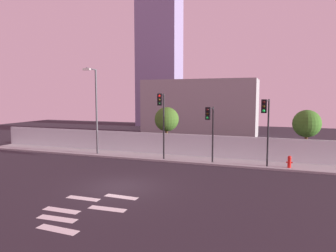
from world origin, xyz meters
name	(u,v)px	position (x,y,z in m)	size (l,w,h in m)	color
ground_plane	(120,187)	(0.00, 0.00, 0.00)	(80.00, 80.00, 0.00)	#282128
sidewalk	(169,158)	(0.00, 8.20, 0.07)	(36.00, 2.40, 0.15)	#9D9D9D
perimeter_wall	(174,144)	(0.00, 9.49, 1.05)	(36.00, 0.18, 1.80)	silver
crosswalk_marking	(83,209)	(0.09, -3.67, 0.00)	(3.71, 4.74, 0.01)	silver
traffic_light_left	(210,122)	(3.68, 6.82, 3.25)	(0.36, 1.54, 4.21)	black
traffic_light_center	(162,112)	(-0.14, 6.97, 3.90)	(0.36, 1.37, 5.18)	black
traffic_light_right	(266,118)	(7.55, 6.72, 3.65)	(0.50, 1.80, 4.77)	black
street_lamp_curbside	(95,105)	(-6.42, 7.52, 4.41)	(0.64, 1.92, 7.28)	#4C4C51
fire_hydrant	(289,161)	(9.16, 7.61, 0.60)	(0.44, 0.26, 0.85)	red
roadside_tree_leftmost	(167,119)	(-1.14, 10.87, 3.05)	(2.20, 2.20, 4.17)	brown
roadside_tree_midleft	(307,124)	(10.45, 10.87, 2.99)	(2.14, 2.14, 4.09)	brown
low_building_distant	(200,108)	(-1.11, 23.49, 3.61)	(14.19, 6.00, 7.22)	#9A9A9A
tower_on_skyline	(159,29)	(-11.39, 35.49, 16.67)	(7.15, 5.00, 33.35)	gray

